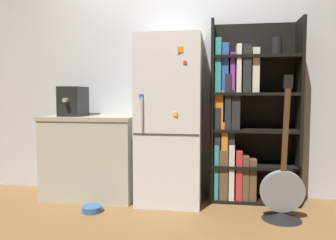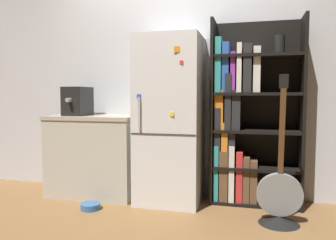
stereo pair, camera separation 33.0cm
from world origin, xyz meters
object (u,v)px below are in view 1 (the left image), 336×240
object	(u,v)px
pet_bowl	(92,208)
espresso_machine	(73,101)
guitar	(282,200)
bookshelf	(242,121)
refrigerator	(170,120)

from	to	relation	value
pet_bowl	espresso_machine	bearing A→B (deg)	130.11
guitar	pet_bowl	distance (m)	1.74
bookshelf	pet_bowl	bearing A→B (deg)	-156.97
refrigerator	espresso_machine	bearing A→B (deg)	-179.30
espresso_machine	guitar	distance (m)	2.29
pet_bowl	bookshelf	bearing A→B (deg)	23.03
espresso_machine	guitar	world-z (taller)	guitar
bookshelf	espresso_machine	distance (m)	1.79
bookshelf	pet_bowl	world-z (taller)	bookshelf
guitar	pet_bowl	bearing A→B (deg)	-177.68
bookshelf	guitar	xyz separation A→B (m)	(0.32, -0.53, -0.66)
pet_bowl	refrigerator	bearing A→B (deg)	33.28
bookshelf	espresso_machine	bearing A→B (deg)	-174.66
espresso_machine	guitar	xyz separation A→B (m)	(2.09, -0.36, -0.86)
refrigerator	guitar	distance (m)	1.30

